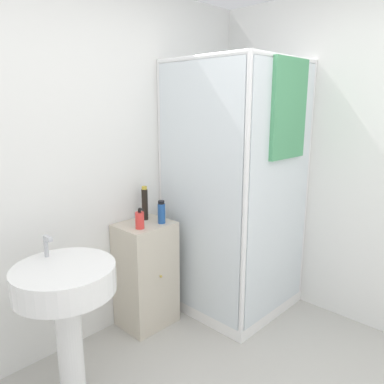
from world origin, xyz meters
name	(u,v)px	position (x,y,z in m)	size (l,w,h in m)	color
wall_back	(63,172)	(0.00, 1.70, 1.25)	(6.40, 0.06, 2.50)	white
shower_enclosure	(237,242)	(1.18, 1.14, 0.58)	(0.87, 0.90, 2.02)	white
vanity_cabinet	(146,274)	(0.51, 1.50, 0.41)	(0.40, 0.35, 0.82)	beige
sink	(66,295)	(-0.29, 1.22, 0.66)	(0.56, 0.56, 0.96)	white
soap_dispenser	(140,220)	(0.41, 1.44, 0.88)	(0.06, 0.06, 0.15)	red
shampoo_bottle_tall_black	(145,203)	(0.57, 1.57, 0.95)	(0.05, 0.05, 0.26)	black
shampoo_bottle_blue	(161,212)	(0.60, 1.42, 0.90)	(0.06, 0.06, 0.17)	#1E4C93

